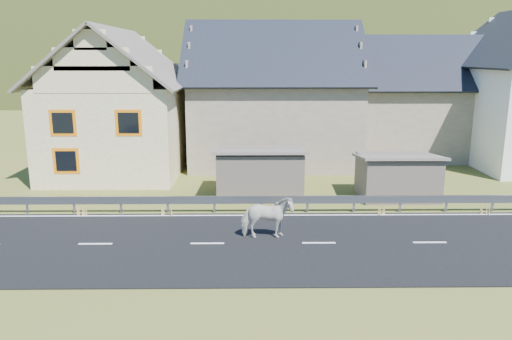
{
  "coord_description": "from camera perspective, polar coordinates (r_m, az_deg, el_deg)",
  "views": [
    {
      "loc": [
        -2.46,
        -16.82,
        6.6
      ],
      "look_at": [
        -2.23,
        2.66,
        2.12
      ],
      "focal_mm": 35.0,
      "sensor_mm": 36.0,
      "label": 1
    }
  ],
  "objects": [
    {
      "name": "conifer_patch",
      "position": [
        137.27,
        -23.7,
        11.63
      ],
      "size": [
        76.0,
        50.0,
        28.0
      ],
      "primitive_type": "ellipsoid",
      "color": "black",
      "rests_on": "ground"
    },
    {
      "name": "ground",
      "position": [
        18.23,
        7.19,
        -8.39
      ],
      "size": [
        160.0,
        160.0,
        0.0
      ],
      "primitive_type": "plane",
      "color": "#464F1E",
      "rests_on": "ground"
    },
    {
      "name": "shed_right",
      "position": [
        24.5,
        15.84,
        -0.77
      ],
      "size": [
        3.8,
        2.9,
        2.2
      ],
      "primitive_type": "cube",
      "color": "#716557",
      "rests_on": "ground"
    },
    {
      "name": "house_stone_a",
      "position": [
        31.91,
        1.96,
        9.4
      ],
      "size": [
        10.8,
        9.8,
        8.9
      ],
      "color": "gray",
      "rests_on": "ground"
    },
    {
      "name": "horse",
      "position": [
        18.29,
        1.26,
        -5.43
      ],
      "size": [
        0.95,
        1.92,
        1.59
      ],
      "primitive_type": "imported",
      "rotation": [
        0.0,
        0.0,
        1.62
      ],
      "color": "beige",
      "rests_on": "road"
    },
    {
      "name": "road",
      "position": [
        18.22,
        7.19,
        -8.33
      ],
      "size": [
        60.0,
        7.0,
        0.04
      ],
      "primitive_type": "cube",
      "color": "black",
      "rests_on": "ground"
    },
    {
      "name": "guardrail",
      "position": [
        21.51,
        5.92,
        -3.43
      ],
      "size": [
        28.1,
        0.09,
        0.75
      ],
      "color": "#93969B",
      "rests_on": "ground"
    },
    {
      "name": "lane_markings",
      "position": [
        18.21,
        7.19,
        -8.26
      ],
      "size": [
        60.0,
        6.6,
        0.01
      ],
      "primitive_type": "cube",
      "color": "silver",
      "rests_on": "road"
    },
    {
      "name": "shed_left",
      "position": [
        23.96,
        0.43,
        -0.33
      ],
      "size": [
        4.3,
        3.3,
        2.4
      ],
      "primitive_type": "cube",
      "color": "#716557",
      "rests_on": "ground"
    },
    {
      "name": "mountain",
      "position": [
        198.75,
        1.48,
        5.24
      ],
      "size": [
        440.0,
        280.0,
        260.0
      ],
      "primitive_type": "ellipsoid",
      "color": "#2B3815",
      "rests_on": "ground"
    },
    {
      "name": "house_cream",
      "position": [
        29.87,
        -15.47,
        8.17
      ],
      "size": [
        7.8,
        9.8,
        8.3
      ],
      "color": "#FFE8B2",
      "rests_on": "ground"
    },
    {
      "name": "house_stone_b",
      "position": [
        35.78,
        18.2,
        8.51
      ],
      "size": [
        9.8,
        8.8,
        8.1
      ],
      "color": "gray",
      "rests_on": "ground"
    }
  ]
}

